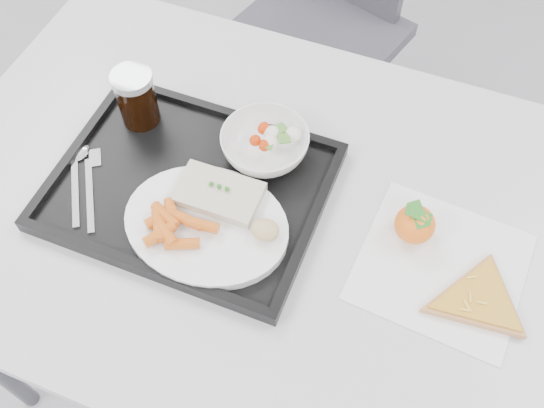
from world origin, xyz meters
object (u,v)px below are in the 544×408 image
Objects in this scene: cola_glass at (136,97)px; pizza_slice at (479,300)px; tangerine at (415,224)px; table at (271,226)px; tray at (190,188)px; dinner_plate at (206,225)px; salad_bowl at (265,144)px.

pizza_slice is (0.64, -0.13, -0.06)m from cola_glass.
table is at bearing -172.42° from tangerine.
tray is 5.67× the size of tangerine.
dinner_plate reaches higher than tray.
table is 0.16m from tray.
tray is 0.09m from dinner_plate.
pizza_slice is at bearing -11.34° from cola_glass.
table is at bearing -15.95° from cola_glass.
dinner_plate is 0.18m from salad_bowl.
tangerine reaches higher than dinner_plate.
dinner_plate is 2.50× the size of cola_glass.
tray reaches higher than pizza_slice.
pizza_slice is at bearing -32.23° from tangerine.
table is 0.26m from tangerine.
dinner_plate is at bearing -38.81° from cola_glass.
cola_glass reaches higher than dinner_plate.
cola_glass is at bearing -177.88° from salad_bowl.
cola_glass is (-0.29, 0.08, 0.14)m from table.
salad_bowl is (0.03, 0.18, 0.01)m from dinner_plate.
pizza_slice is (0.50, -0.03, 0.00)m from tray.
pizza_slice is at bearing 5.12° from dinner_plate.
cola_glass is at bearing 141.19° from dinner_plate.
table is 2.67× the size of tray.
tangerine is at bearing -5.59° from cola_glass.
pizza_slice is at bearing -18.83° from salad_bowl.
pizza_slice reaches higher than table.
tray is 0.38m from tangerine.
pizza_slice is (0.40, -0.14, -0.03)m from salad_bowl.
dinner_plate is at bearing -159.35° from tangerine.
cola_glass is (-0.15, 0.10, 0.06)m from tray.
tray is at bearing -129.73° from salad_bowl.
cola_glass is (-0.24, -0.01, 0.03)m from salad_bowl.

